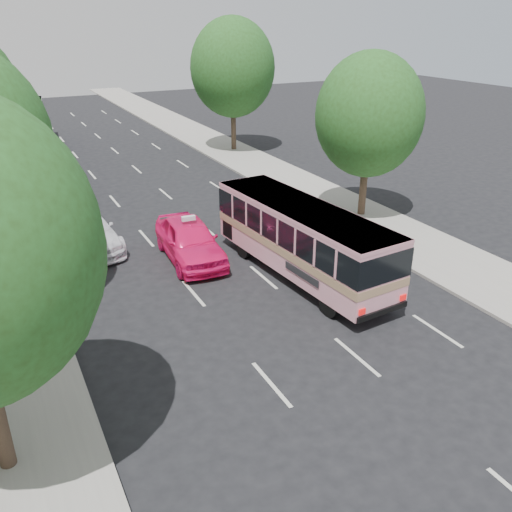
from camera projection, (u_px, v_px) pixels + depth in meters
ground at (294, 333)px, 17.38m from camera, size 120.00×120.00×0.00m
sidewalk_right at (252, 162)px, 37.15m from camera, size 4.00×90.00×0.12m
tree_right_near at (372, 111)px, 25.35m from camera, size 5.10×5.10×7.95m
tree_right_far at (234, 64)px, 38.12m from camera, size 6.00×6.00×9.35m
pink_bus at (302, 234)px, 20.45m from camera, size 3.00×9.09×2.85m
pink_taxi at (190, 240)px, 22.27m from camera, size 2.38×5.18×1.72m
white_pickup at (85, 231)px, 23.47m from camera, size 2.63×5.53×1.56m
tour_coach_front at (23, 152)px, 30.56m from camera, size 3.14×12.43×3.69m
tour_coach_rear at (28, 124)px, 39.89m from camera, size 3.63×11.03×3.24m
taxi_roof_sign at (188, 218)px, 21.88m from camera, size 0.56×0.22×0.18m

